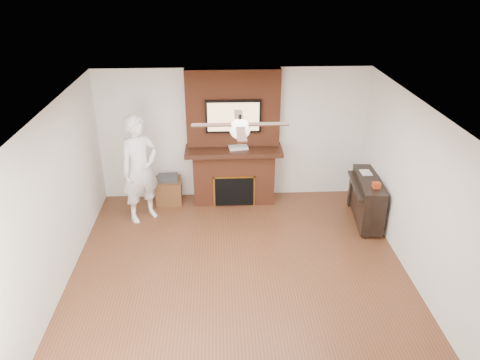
{
  "coord_description": "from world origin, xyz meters",
  "views": [
    {
      "loc": [
        -0.26,
        -5.52,
        4.26
      ],
      "look_at": [
        0.04,
        0.9,
        1.18
      ],
      "focal_mm": 35.0,
      "sensor_mm": 36.0,
      "label": 1
    }
  ],
  "objects_px": {
    "fireplace": "(233,151)",
    "person": "(140,169)",
    "side_table": "(169,190)",
    "piano": "(367,199)"
  },
  "relations": [
    {
      "from": "fireplace",
      "to": "side_table",
      "type": "xyz_separation_m",
      "value": [
        -1.24,
        -0.07,
        -0.74
      ]
    },
    {
      "from": "side_table",
      "to": "piano",
      "type": "xyz_separation_m",
      "value": [
        3.54,
        -0.89,
        0.19
      ]
    },
    {
      "from": "person",
      "to": "piano",
      "type": "relative_size",
      "value": 1.48
    },
    {
      "from": "piano",
      "to": "person",
      "type": "bearing_deg",
      "value": -178.15
    },
    {
      "from": "person",
      "to": "piano",
      "type": "xyz_separation_m",
      "value": [
        3.93,
        -0.29,
        -0.52
      ]
    },
    {
      "from": "person",
      "to": "piano",
      "type": "bearing_deg",
      "value": -41.7
    },
    {
      "from": "fireplace",
      "to": "person",
      "type": "distance_m",
      "value": 1.76
    },
    {
      "from": "fireplace",
      "to": "side_table",
      "type": "bearing_deg",
      "value": -176.9
    },
    {
      "from": "person",
      "to": "side_table",
      "type": "height_order",
      "value": "person"
    },
    {
      "from": "fireplace",
      "to": "piano",
      "type": "xyz_separation_m",
      "value": [
        2.3,
        -0.95,
        -0.55
      ]
    }
  ]
}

